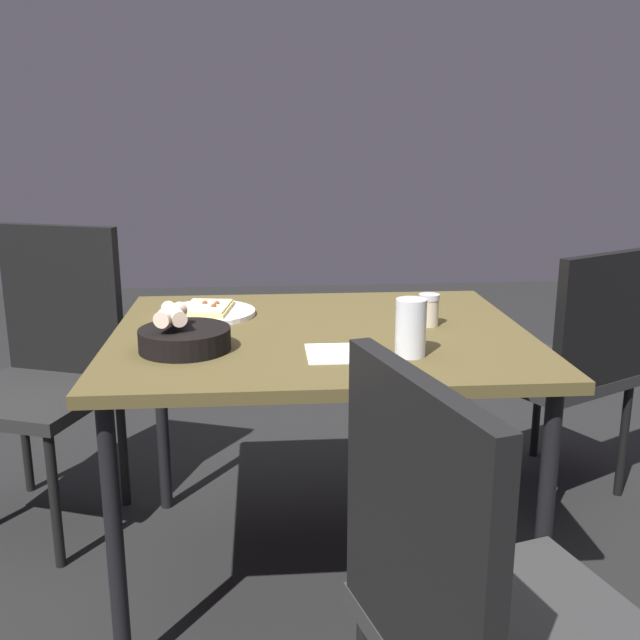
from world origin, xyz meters
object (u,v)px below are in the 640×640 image
at_px(chair_far, 478,608).
at_px(chair_spare, 568,359).
at_px(chair_near, 46,359).
at_px(bread_basket, 183,337).
at_px(pepper_shaker, 429,312).
at_px(pizza_plate, 207,312).
at_px(beer_glass, 411,330).
at_px(dining_table, 320,352).

relative_size(chair_far, chair_spare, 1.04).
distance_m(chair_near, chair_spare, 1.70).
height_order(bread_basket, pepper_shaker, bread_basket).
bearing_deg(chair_near, pizza_plate, 69.14).
bearing_deg(chair_spare, bread_basket, -66.82).
distance_m(pepper_shaker, chair_spare, 0.70).
height_order(beer_glass, pepper_shaker, beer_glass).
bearing_deg(bread_basket, chair_spare, 113.18).
bearing_deg(pizza_plate, dining_table, 58.36).
height_order(dining_table, pepper_shaker, pepper_shaker).
height_order(dining_table, beer_glass, beer_glass).
height_order(beer_glass, chair_near, chair_near).
bearing_deg(bread_basket, pepper_shaker, 105.59).
bearing_deg(bread_basket, chair_far, 34.18).
xyz_separation_m(pizza_plate, chair_near, (-0.20, -0.53, -0.19)).
height_order(pepper_shaker, chair_spare, chair_spare).
bearing_deg(bread_basket, dining_table, 113.62).
relative_size(beer_glass, chair_spare, 0.16).
distance_m(bread_basket, pepper_shaker, 0.67).
xyz_separation_m(bread_basket, chair_near, (-0.55, -0.50, -0.22)).
xyz_separation_m(dining_table, pepper_shaker, (-0.03, 0.30, 0.10)).
height_order(bread_basket, chair_far, chair_far).
xyz_separation_m(beer_glass, chair_far, (0.67, -0.02, -0.26)).
xyz_separation_m(pizza_plate, chair_far, (1.11, 0.49, -0.21)).
distance_m(bread_basket, beer_glass, 0.55).
xyz_separation_m(chair_far, chair_spare, (-1.28, 0.68, -0.02)).
distance_m(pepper_shaker, chair_near, 1.22).
distance_m(chair_near, chair_far, 1.66).
relative_size(beer_glass, pepper_shaker, 1.56).
xyz_separation_m(bread_basket, chair_spare, (-0.52, 1.20, -0.25)).
height_order(chair_near, chair_spare, chair_near).
height_order(pepper_shaker, chair_near, chair_near).
xyz_separation_m(dining_table, chair_near, (-0.40, -0.84, -0.12)).
distance_m(bread_basket, chair_spare, 1.33).
height_order(pizza_plate, chair_near, chair_near).
bearing_deg(pepper_shaker, dining_table, -84.53).
height_order(dining_table, pizza_plate, pizza_plate).
relative_size(dining_table, chair_spare, 1.26).
bearing_deg(bread_basket, beer_glass, 80.67).
bearing_deg(beer_glass, chair_spare, 132.36).
bearing_deg(pizza_plate, chair_near, -110.86).
height_order(pizza_plate, bread_basket, bread_basket).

